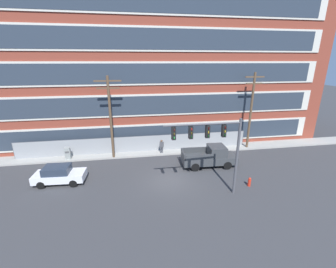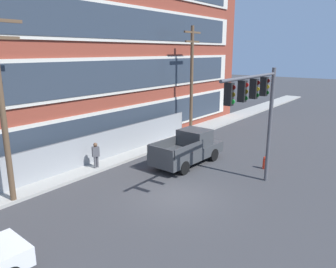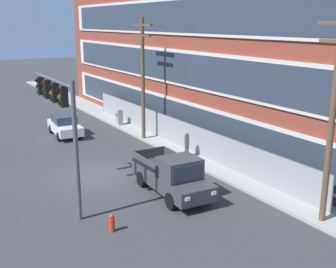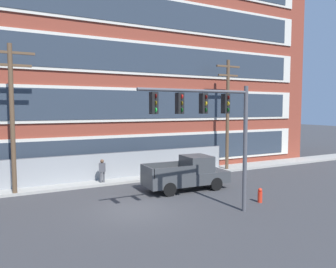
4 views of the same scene
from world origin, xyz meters
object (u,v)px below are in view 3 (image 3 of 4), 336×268
at_px(traffic_signal_mast, 60,109).
at_px(electrical_cabinet, 119,118).
at_px(pickup_truck_dark_grey, 173,176).
at_px(sedan_white, 65,125).
at_px(fire_hydrant, 112,223).
at_px(utility_pole_midblock, 333,113).
at_px(pedestrian_near_cabinet, 187,144).
at_px(utility_pole_near_corner, 143,74).

height_order(traffic_signal_mast, electrical_cabinet, traffic_signal_mast).
bearing_deg(pickup_truck_dark_grey, traffic_signal_mast, -109.21).
height_order(pickup_truck_dark_grey, sedan_white, pickup_truck_dark_grey).
height_order(electrical_cabinet, fire_hydrant, electrical_cabinet).
relative_size(utility_pole_midblock, pedestrian_near_cabinet, 5.21).
distance_m(utility_pole_midblock, fire_hydrant, 9.94).
distance_m(sedan_white, pedestrian_near_cabinet, 10.56).
relative_size(electrical_cabinet, fire_hydrant, 1.83).
xyz_separation_m(electrical_cabinet, pedestrian_near_cabinet, (9.89, 0.05, 0.26)).
distance_m(traffic_signal_mast, utility_pole_midblock, 11.59).
xyz_separation_m(utility_pole_near_corner, fire_hydrant, (11.51, -7.60, -4.42)).
relative_size(utility_pole_near_corner, electrical_cabinet, 6.03).
bearing_deg(pedestrian_near_cabinet, traffic_signal_mast, -73.13).
bearing_deg(utility_pole_midblock, utility_pole_near_corner, -178.72).
height_order(utility_pole_midblock, fire_hydrant, utility_pole_midblock).
relative_size(utility_pole_near_corner, pedestrian_near_cabinet, 5.10).
bearing_deg(electrical_cabinet, fire_hydrant, -25.80).
bearing_deg(sedan_white, traffic_signal_mast, -17.80).
bearing_deg(fire_hydrant, pedestrian_near_cabinet, 128.63).
height_order(pickup_truck_dark_grey, utility_pole_midblock, utility_pole_midblock).
bearing_deg(utility_pole_near_corner, sedan_white, -133.18).
xyz_separation_m(traffic_signal_mast, electrical_cabinet, (-12.50, 8.57, -3.83)).
bearing_deg(fire_hydrant, traffic_signal_mast, -168.44).
xyz_separation_m(utility_pole_midblock, pedestrian_near_cabinet, (-10.27, -0.08, -3.85)).
relative_size(utility_pole_near_corner, fire_hydrant, 11.06).
distance_m(traffic_signal_mast, electrical_cabinet, 15.63).
bearing_deg(sedan_white, utility_pole_near_corner, 46.82).
bearing_deg(sedan_white, electrical_cabinet, 95.50).
bearing_deg(pickup_truck_dark_grey, utility_pole_midblock, 32.44).
height_order(utility_pole_near_corner, electrical_cabinet, utility_pole_near_corner).
relative_size(sedan_white, utility_pole_midblock, 0.48).
height_order(utility_pole_near_corner, fire_hydrant, utility_pole_near_corner).
bearing_deg(electrical_cabinet, pedestrian_near_cabinet, 0.27).
relative_size(traffic_signal_mast, pedestrian_near_cabinet, 3.60).
relative_size(traffic_signal_mast, utility_pole_midblock, 0.69).
bearing_deg(fire_hydrant, sedan_white, 168.78).
height_order(traffic_signal_mast, utility_pole_near_corner, utility_pole_near_corner).
relative_size(pickup_truck_dark_grey, sedan_white, 1.28).
bearing_deg(fire_hydrant, utility_pole_midblock, 63.39).
height_order(utility_pole_near_corner, utility_pole_midblock, utility_pole_midblock).
bearing_deg(utility_pole_near_corner, pedestrian_near_cabinet, 2.90).
height_order(utility_pole_midblock, pedestrian_near_cabinet, utility_pole_midblock).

